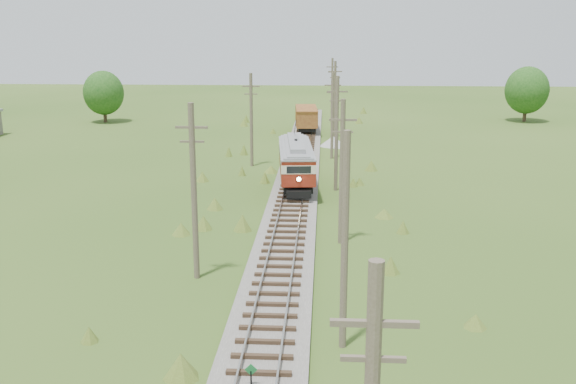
# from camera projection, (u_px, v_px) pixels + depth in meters

# --- Properties ---
(railbed_main) EXTENTS (3.60, 96.00, 0.57)m
(railbed_main) POSITION_uv_depth(u_px,v_px,m) (297.00, 179.00, 54.04)
(railbed_main) COLOR #605B54
(railbed_main) RESTS_ON ground
(switch_marker) EXTENTS (0.45, 0.06, 1.08)m
(switch_marker) POSITION_uv_depth(u_px,v_px,m) (251.00, 375.00, 22.49)
(switch_marker) COLOR black
(switch_marker) RESTS_ON ground
(streetcar) EXTENTS (3.47, 11.12, 5.03)m
(streetcar) POSITION_uv_depth(u_px,v_px,m) (296.00, 159.00, 51.16)
(streetcar) COLOR black
(streetcar) RESTS_ON ground
(gondola) EXTENTS (3.00, 7.97, 2.60)m
(gondola) POSITION_uv_depth(u_px,v_px,m) (306.00, 117.00, 78.67)
(gondola) COLOR black
(gondola) RESTS_ON ground
(gravel_pile) EXTENTS (3.03, 3.21, 1.10)m
(gravel_pile) POSITION_uv_depth(u_px,v_px,m) (334.00, 142.00, 70.07)
(gravel_pile) COLOR gray
(gravel_pile) RESTS_ON ground
(utility_pole_r_1) EXTENTS (0.30, 0.30, 8.80)m
(utility_pole_r_1) POSITION_uv_depth(u_px,v_px,m) (345.00, 243.00, 24.77)
(utility_pole_r_1) COLOR brown
(utility_pole_r_1) RESTS_ON ground
(utility_pole_r_2) EXTENTS (1.60, 0.30, 8.60)m
(utility_pole_r_2) POSITION_uv_depth(u_px,v_px,m) (342.00, 171.00, 37.33)
(utility_pole_r_2) COLOR brown
(utility_pole_r_2) RESTS_ON ground
(utility_pole_r_3) EXTENTS (1.60, 0.30, 9.00)m
(utility_pole_r_3) POSITION_uv_depth(u_px,v_px,m) (337.00, 133.00, 49.87)
(utility_pole_r_3) COLOR brown
(utility_pole_r_3) RESTS_ON ground
(utility_pole_r_4) EXTENTS (1.60, 0.30, 8.40)m
(utility_pole_r_4) POSITION_uv_depth(u_px,v_px,m) (332.00, 115.00, 62.54)
(utility_pole_r_4) COLOR brown
(utility_pole_r_4) RESTS_ON ground
(utility_pole_r_5) EXTENTS (1.60, 0.30, 8.90)m
(utility_pole_r_5) POSITION_uv_depth(u_px,v_px,m) (335.00, 99.00, 75.03)
(utility_pole_r_5) COLOR brown
(utility_pole_r_5) RESTS_ON ground
(utility_pole_r_6) EXTENTS (1.60, 0.30, 8.70)m
(utility_pole_r_6) POSITION_uv_depth(u_px,v_px,m) (332.00, 89.00, 87.65)
(utility_pole_r_6) COLOR brown
(utility_pole_r_6) RESTS_ON ground
(utility_pole_l_a) EXTENTS (1.60, 0.30, 9.00)m
(utility_pole_l_a) POSITION_uv_depth(u_px,v_px,m) (194.00, 191.00, 31.89)
(utility_pole_l_a) COLOR brown
(utility_pole_l_a) RESTS_ON ground
(utility_pole_l_b) EXTENTS (1.60, 0.30, 8.60)m
(utility_pole_l_b) POSITION_uv_depth(u_px,v_px,m) (251.00, 119.00, 59.06)
(utility_pole_l_b) COLOR brown
(utility_pole_l_b) RESTS_ON ground
(tree_mid_a) EXTENTS (5.46, 5.46, 7.03)m
(tree_mid_a) POSITION_uv_depth(u_px,v_px,m) (104.00, 93.00, 87.56)
(tree_mid_a) COLOR #38281C
(tree_mid_a) RESTS_ON ground
(tree_mid_b) EXTENTS (5.88, 5.88, 7.57)m
(tree_mid_b) POSITION_uv_depth(u_px,v_px,m) (527.00, 90.00, 88.13)
(tree_mid_b) COLOR #38281C
(tree_mid_b) RESTS_ON ground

